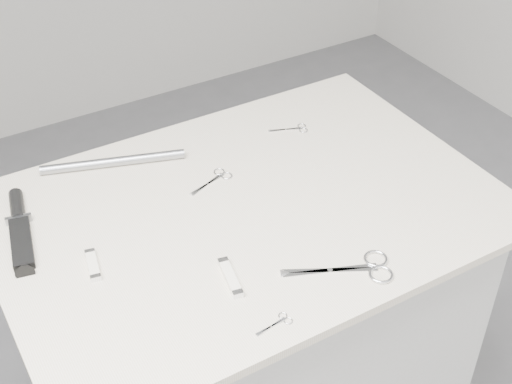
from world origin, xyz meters
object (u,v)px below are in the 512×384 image
large_shears (361,268)px  pocket_knife_a (230,277)px  pocket_knife_b (93,265)px  embroidery_scissors_b (294,129)px  tiny_scissors (278,323)px  metal_rail (113,162)px  embroidery_scissors_a (216,179)px  sheathed_knife (19,226)px  plinth (249,357)px

large_shears → pocket_knife_a: bearing=-179.0°
pocket_knife_b → embroidery_scissors_b: bearing=-58.7°
tiny_scissors → metal_rail: (-0.07, 0.56, 0.01)m
metal_rail → embroidery_scissors_a: bearing=-42.7°
large_shears → sheathed_knife: 0.66m
plinth → metal_rail: 0.58m
tiny_scissors → large_shears: bearing=2.8°
embroidery_scissors_a → embroidery_scissors_b: same height
large_shears → embroidery_scissors_b: (0.15, 0.45, -0.00)m
embroidery_scissors_a → metal_rail: bearing=118.3°
tiny_scissors → sheathed_knife: 0.55m
embroidery_scissors_a → tiny_scissors: (-0.10, -0.41, -0.00)m
large_shears → sheathed_knife: size_ratio=0.85×
pocket_knife_b → metal_rail: metal_rail is taller
pocket_knife_a → pocket_knife_b: (-0.20, 0.15, -0.00)m
plinth → embroidery_scissors_b: (0.23, 0.19, 0.47)m
tiny_scissors → sheathed_knife: (-0.30, 0.46, 0.01)m
embroidery_scissors_a → pocket_knife_a: pocket_knife_a is taller
tiny_scissors → pocket_knife_a: pocket_knife_a is taller
plinth → sheathed_knife: 0.65m
large_shears → sheathed_knife: bearing=164.7°
embroidery_scissors_a → metal_rail: 0.23m
plinth → large_shears: bearing=-71.8°
tiny_scissors → pocket_knife_a: bearing=91.2°
embroidery_scissors_a → sheathed_knife: bearing=153.9°
embroidery_scissors_a → sheathed_knife: size_ratio=0.46×
plinth → sheathed_knife: size_ratio=3.87×
plinth → tiny_scissors: size_ratio=12.81×
embroidery_scissors_a → sheathed_knife: sheathed_knife is taller
plinth → embroidery_scissors_a: bearing=96.9°
embroidery_scissors_a → embroidery_scissors_b: (0.25, 0.08, -0.00)m
pocket_knife_b → large_shears: bearing=-109.4°
large_shears → embroidery_scissors_a: (-0.10, 0.37, -0.00)m
plinth → metal_rail: (-0.18, 0.27, 0.48)m
embroidery_scissors_a → tiny_scissors: bearing=-122.7°
embroidery_scissors_b → pocket_knife_a: pocket_knife_a is taller
pocket_knife_b → metal_rail: size_ratio=0.26×
large_shears → embroidery_scissors_a: size_ratio=1.82×
large_shears → embroidery_scissors_b: 0.48m
large_shears → tiny_scissors: size_ratio=2.80×
plinth → embroidery_scissors_a: 0.48m
plinth → embroidery_scissors_b: 0.56m
embroidery_scissors_b → metal_rail: 0.42m
embroidery_scissors_b → tiny_scissors: bearing=-104.7°
tiny_scissors → pocket_knife_a: 0.13m
large_shears → sheathed_knife: (-0.50, 0.42, 0.01)m
embroidery_scissors_a → metal_rail: metal_rail is taller
embroidery_scissors_a → metal_rail: (-0.17, 0.16, 0.01)m
tiny_scissors → pocket_knife_b: bearing=120.6°
tiny_scissors → metal_rail: metal_rail is taller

